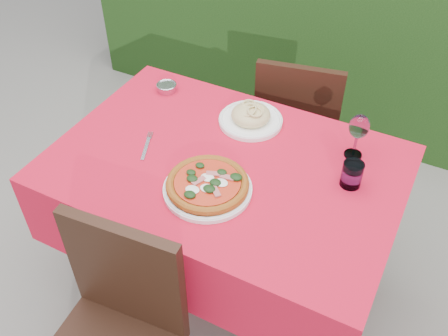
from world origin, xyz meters
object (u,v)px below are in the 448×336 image
at_px(chair_near, 116,327).
at_px(pasta_plate, 251,117).
at_px(fork, 146,149).
at_px(water_glass, 352,175).
at_px(chair_far, 297,123).
at_px(steel_ramekin, 167,88).
at_px(pizza_plate, 208,185).
at_px(wine_glass, 359,128).

distance_m(chair_near, pasta_plate, 0.92).
distance_m(pasta_plate, fork, 0.43).
relative_size(chair_near, pasta_plate, 3.49).
distance_m(water_glass, fork, 0.75).
bearing_deg(chair_far, steel_ramekin, 26.85).
relative_size(pasta_plate, water_glass, 2.70).
xyz_separation_m(pizza_plate, water_glass, (0.42, 0.26, 0.02)).
bearing_deg(wine_glass, water_glass, -77.20).
distance_m(chair_far, water_glass, 0.76).
bearing_deg(chair_far, fork, 54.21).
height_order(pizza_plate, water_glass, water_glass).
height_order(pasta_plate, fork, pasta_plate).
xyz_separation_m(wine_glass, fork, (-0.70, -0.32, -0.12)).
bearing_deg(chair_near, chair_far, 80.11).
relative_size(chair_far, pizza_plate, 2.81).
height_order(chair_near, fork, chair_near).
bearing_deg(wine_glass, fork, -155.05).
bearing_deg(pasta_plate, steel_ramekin, 174.93).
height_order(chair_far, wine_glass, wine_glass).
relative_size(chair_near, pizza_plate, 2.91).
distance_m(chair_near, wine_glass, 1.06).
bearing_deg(steel_ramekin, chair_far, 38.01).
xyz_separation_m(wine_glass, steel_ramekin, (-0.84, 0.04, -0.11)).
bearing_deg(chair_near, water_glass, 50.12).
bearing_deg(pasta_plate, water_glass, -19.58).
distance_m(wine_glass, steel_ramekin, 0.84).
relative_size(pizza_plate, wine_glass, 1.70).
bearing_deg(pizza_plate, water_glass, 31.29).
xyz_separation_m(chair_far, fork, (-0.34, -0.74, 0.26)).
relative_size(pizza_plate, steel_ramekin, 3.78).
xyz_separation_m(chair_near, water_glass, (0.50, 0.72, 0.28)).
xyz_separation_m(chair_near, chair_far, (0.11, 1.29, -0.02)).
bearing_deg(steel_ramekin, pizza_plate, -45.17).
distance_m(chair_far, pasta_plate, 0.51).
bearing_deg(pizza_plate, wine_glass, 46.81).
distance_m(chair_far, pizza_plate, 0.88).
bearing_deg(pizza_plate, chair_near, -100.20).
distance_m(wine_glass, fork, 0.78).
height_order(pizza_plate, wine_glass, wine_glass).
height_order(water_glass, steel_ramekin, water_glass).
xyz_separation_m(chair_near, wine_glass, (0.47, 0.87, 0.37)).
bearing_deg(pizza_plate, fork, 164.56).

